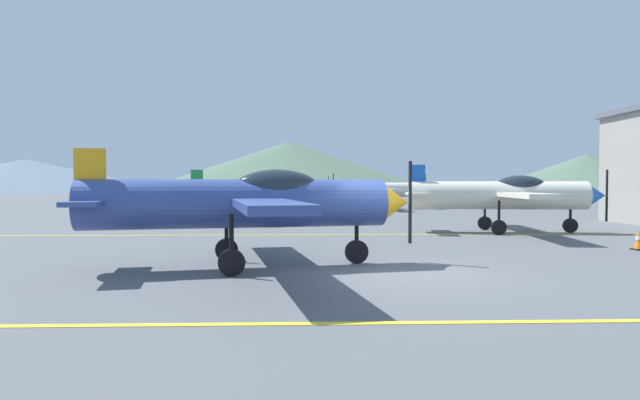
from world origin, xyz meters
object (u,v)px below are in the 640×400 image
object	(u,v)px
airplane_near	(251,202)
airplane_back	(379,189)
airplane_far	(260,192)
traffic_cone_front	(639,240)
airplane_mid	(505,194)

from	to	relation	value
airplane_near	airplane_back	bearing A→B (deg)	76.04
airplane_near	airplane_back	distance (m)	29.97
airplane_far	traffic_cone_front	size ratio (longest dim) A/B	15.67
airplane_far	traffic_cone_front	bearing A→B (deg)	-48.02
airplane_near	airplane_mid	xyz separation A→B (m)	(9.46, 8.74, 0.00)
airplane_far	traffic_cone_front	world-z (taller)	airplane_far
airplane_far	traffic_cone_front	distance (m)	18.59
airplane_near	airplane_back	xyz separation A→B (m)	(7.23, 29.08, 0.00)
airplane_near	airplane_mid	bearing A→B (deg)	42.73
airplane_far	airplane_mid	bearing A→B (deg)	-36.97
airplane_mid	traffic_cone_front	size ratio (longest dim) A/B	15.68
airplane_mid	airplane_back	size ratio (longest dim) A/B	1.00
airplane_far	traffic_cone_front	xyz separation A→B (m)	(12.40, -13.78, -1.27)
traffic_cone_front	airplane_mid	bearing A→B (deg)	107.51
airplane_near	airplane_mid	distance (m)	12.88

